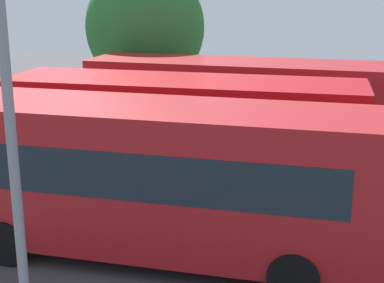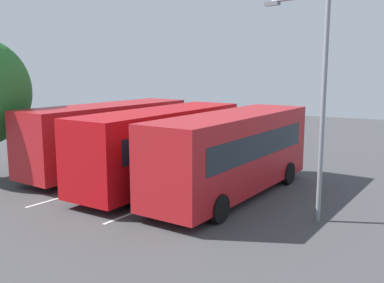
# 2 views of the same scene
# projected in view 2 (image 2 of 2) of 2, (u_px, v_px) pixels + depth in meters

# --- Properties ---
(ground_plane) EXTENTS (62.37, 62.37, 0.00)m
(ground_plane) POSITION_uv_depth(u_px,v_px,m) (168.00, 181.00, 20.63)
(ground_plane) COLOR #424244
(bus_far_left) EXTENTS (9.82, 3.48, 3.42)m
(bus_far_left) POSITION_uv_depth(u_px,v_px,m) (233.00, 151.00, 18.00)
(bus_far_left) COLOR #AD191E
(bus_far_left) RESTS_ON ground
(bus_center_left) EXTENTS (9.79, 3.26, 3.42)m
(bus_center_left) POSITION_uv_depth(u_px,v_px,m) (162.00, 144.00, 19.61)
(bus_center_left) COLOR #B70C11
(bus_center_left) RESTS_ON ground
(bus_center_right) EXTENTS (9.85, 3.66, 3.42)m
(bus_center_right) POSITION_uv_depth(u_px,v_px,m) (108.00, 135.00, 22.33)
(bus_center_right) COLOR #AD191E
(bus_center_right) RESTS_ON ground
(pedestrian) EXTENTS (0.45, 0.45, 1.73)m
(pedestrian) POSITION_uv_depth(u_px,v_px,m) (205.00, 138.00, 26.86)
(pedestrian) COLOR #232833
(pedestrian) RESTS_ON ground
(street_lamp) EXTENTS (0.85, 2.44, 7.66)m
(street_lamp) POSITION_uv_depth(u_px,v_px,m) (317.00, 93.00, 14.73)
(street_lamp) COLOR gray
(street_lamp) RESTS_ON ground
(lane_stripe_outer_left) EXTENTS (11.90, 1.74, 0.01)m
(lane_stripe_outer_left) POSITION_uv_depth(u_px,v_px,m) (204.00, 186.00, 19.74)
(lane_stripe_outer_left) COLOR silver
(lane_stripe_outer_left) RESTS_ON ground
(lane_stripe_inner_left) EXTENTS (11.90, 1.74, 0.01)m
(lane_stripe_inner_left) POSITION_uv_depth(u_px,v_px,m) (135.00, 176.00, 21.51)
(lane_stripe_inner_left) COLOR silver
(lane_stripe_inner_left) RESTS_ON ground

